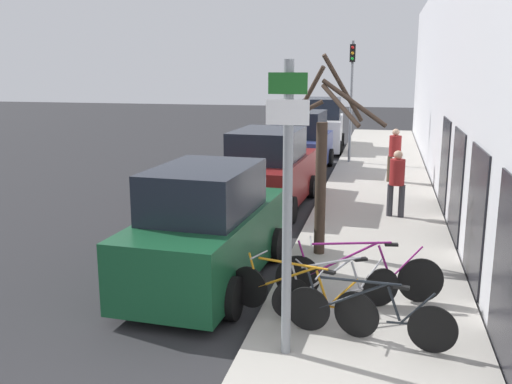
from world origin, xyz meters
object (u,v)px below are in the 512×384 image
Objects in this scene: signpost at (287,204)px; pedestrian_near at (395,151)px; pedestrian_far at (397,179)px; parked_car_2 at (300,144)px; bicycle_0 at (368,314)px; street_tree at (324,165)px; bicycle_3 at (359,275)px; parked_car_3 at (322,127)px; parked_car_0 at (208,230)px; bicycle_1 at (300,296)px; traffic_light at (352,85)px; parked_car_1 at (269,172)px; bicycle_2 at (337,289)px.

signpost is 11.80m from pedestrian_near.
pedestrian_far is at bearing -101.64° from pedestrian_near.
pedestrian_near is at bearing 82.90° from signpost.
signpost is at bearing -80.00° from parked_car_2.
bicycle_0 is (1.00, 0.55, -1.58)m from signpost.
bicycle_0 is 3.91m from street_tree.
bicycle_3 is 9.82m from pedestrian_near.
signpost is 2.18× the size of pedestrian_near.
parked_car_2 is (-2.67, 11.75, 0.42)m from bicycle_3.
bicycle_3 is 17.43m from parked_car_3.
street_tree is at bearing 77.79° from pedestrian_far.
parked_car_0 is at bearing 67.94° from pedestrian_far.
signpost is 2.26× the size of pedestrian_far.
bicycle_1 is at bearing 87.74° from signpost.
parked_car_3 is 4.67m from traffic_light.
pedestrian_far is 0.43× the size of street_tree.
bicycle_3 is 5.43m from pedestrian_far.
bicycle_1 is 1.23m from bicycle_3.
pedestrian_near is at bearing -28.51° from parked_car_2.
pedestrian_near is (3.12, -7.46, 0.05)m from parked_car_3.
parked_car_3 is (-1.67, 19.13, -1.04)m from signpost.
parked_car_1 is (-2.86, 7.49, 0.45)m from bicycle_0.
pedestrian_far is (0.63, 5.37, 0.52)m from bicycle_3.
signpost is at bearing -50.68° from parked_car_0.
traffic_light is at bearing 44.75° from parked_car_2.
parked_car_1 is at bearing 14.81° from bicycle_3.
bicycle_1 is 0.66m from bicycle_2.
traffic_light is at bearing 21.89° from bicycle_1.
parked_car_1 is 1.07× the size of parked_car_2.
pedestrian_near is at bearing -65.13° from traffic_light.
signpost reaches higher than parked_car_1.
signpost is 1.84m from bicycle_1.
street_tree reaches higher than parked_car_2.
bicycle_1 is 0.52× the size of parked_car_2.
traffic_light reaches higher than signpost.
street_tree is at bearing -89.07° from traffic_light.
parked_car_3 is (-2.49, 17.24, 0.50)m from bicycle_3.
signpost is 1.64× the size of bicycle_1.
signpost reaches higher than bicycle_0.
bicycle_3 is 2.68m from street_tree.
parked_car_3 is at bearing -0.51° from bicycle_3.
parked_car_1 is 2.76× the size of pedestrian_near.
bicycle_0 is at bearing 28.68° from signpost.
bicycle_2 is at bearing -106.66° from pedestrian_near.
bicycle_1 is 12.84m from parked_car_2.
street_tree is at bearing 21.55° from bicycle_1.
street_tree reaches higher than parked_car_3.
pedestrian_far is at bearing 5.85° from bicycle_0.
parked_car_0 is (-2.62, 0.57, 0.39)m from bicycle_3.
parked_car_1 is at bearing -93.99° from parked_car_3.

